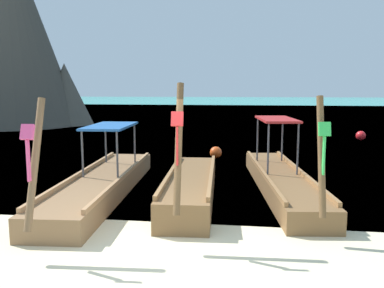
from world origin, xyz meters
TOP-DOWN VIEW (x-y plane):
  - ground at (0.00, 0.00)m, footprint 120.00×120.00m
  - sea_water at (0.00, 61.70)m, footprint 120.00×120.00m
  - longtail_boat_pink_ribbon at (-2.29, 3.62)m, footprint 1.74×7.56m
  - longtail_boat_red_ribbon at (0.01, 3.41)m, footprint 1.39×5.71m
  - longtail_boat_green_ribbon at (2.24, 4.64)m, footprint 1.85×7.15m
  - karst_rock at (-15.59, 21.55)m, footprint 10.43×9.60m
  - mooring_buoy_near at (7.17, 15.74)m, footprint 0.49×0.49m
  - mooring_buoy_far at (0.15, 9.27)m, footprint 0.46×0.46m

SIDE VIEW (x-z plane):
  - ground at x=0.00m, z-range 0.00..0.00m
  - sea_water at x=0.00m, z-range 0.00..0.00m
  - mooring_buoy_far at x=0.15m, z-range 0.00..0.47m
  - mooring_buoy_near at x=7.17m, z-range 0.00..0.50m
  - longtail_boat_pink_ribbon at x=-2.29m, z-range -0.97..1.58m
  - longtail_boat_green_ribbon at x=2.24m, z-range -0.97..1.59m
  - longtail_boat_red_ribbon at x=0.01m, z-range -1.07..1.72m
  - karst_rock at x=-15.59m, z-range -0.26..14.22m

